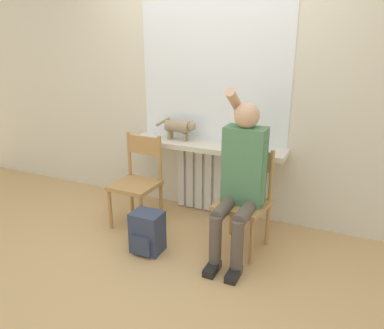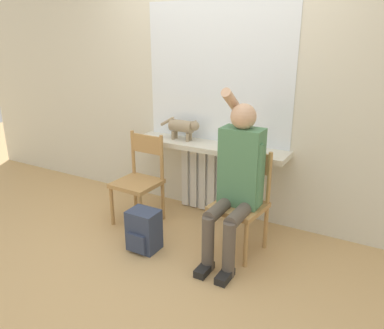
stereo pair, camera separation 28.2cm
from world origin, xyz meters
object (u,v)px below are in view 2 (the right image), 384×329
object	(u,v)px
chair_left	(139,179)
chair_right	(241,201)
cat	(184,127)
backpack	(144,231)
person	(237,176)

from	to	relation	value
chair_left	chair_right	bearing A→B (deg)	1.51
cat	backpack	bearing A→B (deg)	-82.68
chair_left	backpack	xyz separation A→B (m)	(0.36, -0.43, -0.27)
person	backpack	bearing A→B (deg)	-155.31
chair_left	backpack	world-z (taller)	chair_left
person	backpack	distance (m)	0.95
person	cat	distance (m)	1.01
chair_right	cat	xyz separation A→B (m)	(-0.83, 0.45, 0.46)
backpack	person	bearing A→B (deg)	24.69
chair_left	chair_right	xyz separation A→B (m)	(1.08, -0.00, 0.00)
chair_right	cat	size ratio (longest dim) A/B	1.95
chair_right	backpack	world-z (taller)	chair_right
chair_left	chair_right	world-z (taller)	same
chair_right	person	size ratio (longest dim) A/B	0.63
backpack	cat	bearing A→B (deg)	97.32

